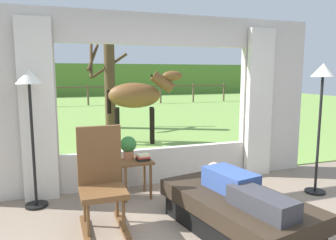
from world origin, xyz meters
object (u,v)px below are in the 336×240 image
object	(u,v)px
pasture_tree	(109,79)
floor_lamp_left	(30,97)
side_table	(135,167)
book_stack	(143,157)
recliner_sofa	(236,213)
potted_plant	(128,146)
rocking_chair	(101,179)
floor_lamp_right	(322,89)
horse	(138,96)
reclining_person	(239,187)

from	to	relation	value
pasture_tree	floor_lamp_left	bearing A→B (deg)	-107.51
side_table	book_stack	world-z (taller)	book_stack
recliner_sofa	potted_plant	xyz separation A→B (m)	(-0.87, 1.40, 0.48)
rocking_chair	floor_lamp_right	xyz separation A→B (m)	(3.01, 0.07, 0.93)
recliner_sofa	floor_lamp_left	size ratio (longest dim) A/B	1.06
floor_lamp_right	horse	bearing A→B (deg)	112.34
rocking_chair	book_stack	size ratio (longest dim) A/B	6.19
floor_lamp_left	floor_lamp_right	bearing A→B (deg)	-11.43
recliner_sofa	pasture_tree	size ratio (longest dim) A/B	0.65
reclining_person	floor_lamp_right	world-z (taller)	floor_lamp_right
book_stack	rocking_chair	bearing A→B (deg)	-132.76
floor_lamp_right	pasture_tree	xyz separation A→B (m)	(-1.98, 6.37, 0.03)
potted_plant	horse	size ratio (longest dim) A/B	0.18
floor_lamp_left	side_table	bearing A→B (deg)	-3.23
horse	side_table	bearing A→B (deg)	-0.47
recliner_sofa	rocking_chair	size ratio (longest dim) A/B	1.65
side_table	horse	size ratio (longest dim) A/B	0.29
rocking_chair	side_table	distance (m)	0.94
side_table	potted_plant	bearing A→B (deg)	143.13
floor_lamp_left	potted_plant	bearing A→B (deg)	-0.59
potted_plant	book_stack	bearing A→B (deg)	-33.66
side_table	floor_lamp_left	bearing A→B (deg)	176.77
rocking_chair	reclining_person	bearing A→B (deg)	-26.25
book_stack	horse	world-z (taller)	horse
reclining_person	book_stack	bearing A→B (deg)	105.48
reclining_person	side_table	world-z (taller)	reclining_person
book_stack	horse	xyz separation A→B (m)	(0.73, 3.36, 0.59)
rocking_chair	book_stack	xyz separation A→B (m)	(0.64, 0.70, 0.02)
floor_lamp_left	floor_lamp_right	world-z (taller)	floor_lamp_right
side_table	floor_lamp_left	size ratio (longest dim) A/B	0.30
potted_plant	floor_lamp_right	size ratio (longest dim) A/B	0.18
recliner_sofa	potted_plant	world-z (taller)	potted_plant
reclining_person	horse	distance (m)	4.73
rocking_chair	pasture_tree	size ratio (longest dim) A/B	0.40
potted_plant	floor_lamp_left	distance (m)	1.40
recliner_sofa	book_stack	xyz separation A→B (m)	(-0.69, 1.28, 0.34)
recliner_sofa	book_stack	distance (m)	1.50
rocking_chair	floor_lamp_right	world-z (taller)	floor_lamp_right
horse	pasture_tree	size ratio (longest dim) A/B	0.64
recliner_sofa	floor_lamp_right	xyz separation A→B (m)	(1.67, 0.65, 1.25)
pasture_tree	floor_lamp_right	bearing A→B (deg)	-72.78
potted_plant	floor_lamp_right	distance (m)	2.76
reclining_person	rocking_chair	size ratio (longest dim) A/B	1.28
rocking_chair	floor_lamp_right	bearing A→B (deg)	0.32
book_stack	pasture_tree	world-z (taller)	pasture_tree
rocking_chair	book_stack	distance (m)	0.95
recliner_sofa	pasture_tree	xyz separation A→B (m)	(-0.30, 7.03, 1.29)
recliner_sofa	potted_plant	size ratio (longest dim) A/B	5.78
book_stack	floor_lamp_left	distance (m)	1.62
horse	pasture_tree	distance (m)	2.44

